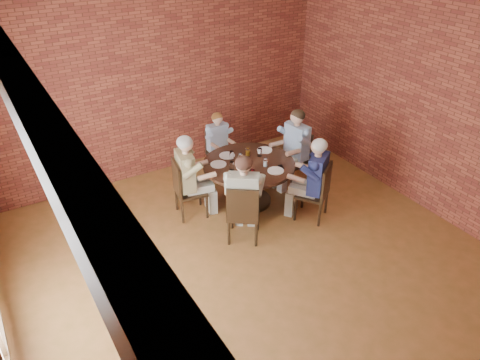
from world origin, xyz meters
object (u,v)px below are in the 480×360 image
diner_e (313,180)px  diner_c (190,177)px  chair_d (243,212)px  chair_a (297,156)px  chair_e (318,190)px  chair_b (217,150)px  diner_b (219,145)px  smartphone (281,167)px  diner_d (244,198)px  diner_a (294,148)px  dining_table (249,175)px  chair_c (185,187)px

diner_e → diner_c: bearing=-68.7°
chair_d → chair_a: bearing=-113.7°
chair_e → diner_e: (-0.05, 0.08, 0.17)m
chair_a → chair_e: (-0.41, -1.09, -0.00)m
diner_c → chair_d: 1.11m
chair_b → chair_e: 2.19m
diner_b → smartphone: (0.35, -1.44, 0.14)m
diner_e → chair_e: bearing=90.0°
diner_d → diner_e: diner_d is taller
diner_d → chair_e: diner_d is taller
diner_a → chair_d: 1.91m
dining_table → smartphone: 0.58m
chair_a → chair_d: 1.99m
dining_table → smartphone: bearing=-46.5°
chair_c → diner_d: 1.12m
smartphone → diner_b: bearing=120.1°
dining_table → diner_e: bearing=-54.8°
chair_b → diner_b: bearing=-90.0°
diner_c → smartphone: bearing=-102.4°
diner_c → diner_e: (1.61, -1.06, -0.00)m
diner_d → chair_e: (1.26, -0.17, -0.18)m
diner_a → diner_e: size_ratio=1.01×
dining_table → chair_e: size_ratio=1.56×
chair_b → chair_e: size_ratio=0.90×
chair_c → diner_d: bearing=-143.0°
chair_a → diner_a: size_ratio=0.69×
chair_b → diner_b: diner_b is taller
dining_table → diner_e: (0.63, -0.89, 0.17)m
chair_b → chair_c: size_ratio=0.90×
dining_table → diner_a: 1.02m
smartphone → chair_d: bearing=-138.1°
diner_d → diner_e: size_ratio=1.01×
dining_table → diner_a: (1.00, 0.12, 0.18)m
chair_a → diner_c: (-2.07, 0.05, 0.18)m
chair_d → chair_e: (1.32, -0.10, -0.00)m
chair_d → chair_e: bearing=-147.8°
diner_b → diner_c: diner_c is taller
chair_b → diner_e: (0.61, -2.01, 0.22)m
diner_a → chair_d: (-1.63, -0.98, -0.18)m
diner_a → diner_d: size_ratio=1.00×
diner_b → diner_e: diner_e is taller
dining_table → diner_b: (0.01, 1.05, 0.08)m
chair_d → chair_b: bearing=-71.7°
diner_e → chair_c: bearing=-67.7°
chair_d → chair_e: size_ratio=1.01×
dining_table → diner_b: 1.06m
diner_d → smartphone: diner_d is taller
diner_a → diner_b: 1.36m
smartphone → chair_e: bearing=-45.1°
chair_a → diner_e: (-0.47, -1.01, 0.17)m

